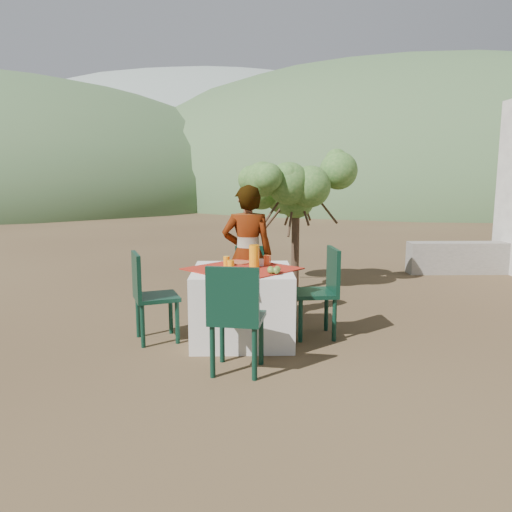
{
  "coord_description": "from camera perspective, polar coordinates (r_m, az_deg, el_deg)",
  "views": [
    {
      "loc": [
        -0.56,
        -5.15,
        1.72
      ],
      "look_at": [
        -0.44,
        0.31,
        0.82
      ],
      "focal_mm": 35.0,
      "sensor_mm": 36.0,
      "label": 1
    }
  ],
  "objects": [
    {
      "name": "napkin_holder",
      "position": [
        5.26,
        0.5,
        -0.75
      ],
      "size": [
        0.07,
        0.05,
        0.08
      ],
      "primitive_type": "cube",
      "rotation": [
        0.0,
        0.0,
        0.34
      ],
      "color": "silver",
      "rests_on": "table"
    },
    {
      "name": "plate_near",
      "position": [
        4.95,
        -2.58,
        -1.76
      ],
      "size": [
        0.24,
        0.24,
        0.01
      ],
      "primitive_type": "cylinder",
      "color": "brown",
      "rests_on": "table"
    },
    {
      "name": "table",
      "position": [
        5.24,
        -1.56,
        -5.51
      ],
      "size": [
        1.3,
        1.3,
        0.76
      ],
      "color": "silver",
      "rests_on": "ground"
    },
    {
      "name": "chair_right",
      "position": [
        5.35,
        7.55,
        -3.61
      ],
      "size": [
        0.47,
        0.47,
        0.96
      ],
      "rotation": [
        0.0,
        0.0,
        4.79
      ],
      "color": "black",
      "rests_on": "ground"
    },
    {
      "name": "hill_far_center",
      "position": [
        57.28,
        -4.69,
        7.54
      ],
      "size": [
        60.0,
        60.0,
        24.0
      ],
      "primitive_type": "ellipsoid",
      "color": "gray",
      "rests_on": "ground"
    },
    {
      "name": "stone_wall",
      "position": [
        9.62,
        24.44,
        -0.18
      ],
      "size": [
        2.6,
        0.35,
        0.55
      ],
      "primitive_type": "cube",
      "color": "gray",
      "rests_on": "ground"
    },
    {
      "name": "fruit_cluster",
      "position": [
        4.88,
        2.03,
        -1.61
      ],
      "size": [
        0.13,
        0.12,
        0.07
      ],
      "color": "olive",
      "rests_on": "table"
    },
    {
      "name": "ground",
      "position": [
        5.46,
        4.79,
        -9.09
      ],
      "size": [
        160.0,
        160.0,
        0.0
      ],
      "primitive_type": "plane",
      "color": "#3B2A1B",
      "rests_on": "ground"
    },
    {
      "name": "chair_far",
      "position": [
        6.31,
        -0.72,
        -2.25
      ],
      "size": [
        0.4,
        0.4,
        0.82
      ],
      "rotation": [
        0.0,
        0.0,
        -0.05
      ],
      "color": "black",
      "rests_on": "ground"
    },
    {
      "name": "plate_far",
      "position": [
        5.45,
        -2.06,
        -0.74
      ],
      "size": [
        0.26,
        0.26,
        0.01
      ],
      "primitive_type": "cylinder",
      "color": "brown",
      "rests_on": "table"
    },
    {
      "name": "hill_near_right",
      "position": [
        43.06,
        15.87,
        6.65
      ],
      "size": [
        48.0,
        48.0,
        20.0
      ],
      "primitive_type": "ellipsoid",
      "color": "#34512D",
      "rests_on": "ground"
    },
    {
      "name": "juice_pitcher",
      "position": [
        5.17,
        -0.2,
        -0.02
      ],
      "size": [
        0.11,
        0.11,
        0.24
      ],
      "primitive_type": "cylinder",
      "color": "orange",
      "rests_on": "table"
    },
    {
      "name": "jar_left",
      "position": [
        5.32,
        1.25,
        -0.49
      ],
      "size": [
        0.07,
        0.07,
        0.11
      ],
      "primitive_type": "cylinder",
      "color": "orange",
      "rests_on": "table"
    },
    {
      "name": "shrub_tree",
      "position": [
        7.46,
        4.98,
        7.05
      ],
      "size": [
        1.54,
        1.51,
        1.81
      ],
      "color": "#463123",
      "rests_on": "ground"
    },
    {
      "name": "chair_near",
      "position": [
        4.29,
        -2.36,
        -6.67
      ],
      "size": [
        0.52,
        0.52,
        0.97
      ],
      "rotation": [
        0.0,
        0.0,
        2.96
      ],
      "color": "black",
      "rests_on": "ground"
    },
    {
      "name": "bowl_plate",
      "position": [
        4.82,
        -1.22,
        -2.08
      ],
      "size": [
        0.19,
        0.19,
        0.01
      ],
      "primitive_type": "cylinder",
      "color": "brown",
      "rests_on": "table"
    },
    {
      "name": "person",
      "position": [
        5.77,
        -0.98,
        0.16
      ],
      "size": [
        0.59,
        0.39,
        1.6
      ],
      "primitive_type": "imported",
      "rotation": [
        0.0,
        0.0,
        3.14
      ],
      "color": "#8C6651",
      "rests_on": "ground"
    },
    {
      "name": "chair_left",
      "position": [
        5.26,
        -12.18,
        -4.1
      ],
      "size": [
        0.55,
        0.55,
        0.94
      ],
      "rotation": [
        0.0,
        0.0,
        1.91
      ],
      "color": "black",
      "rests_on": "ground"
    },
    {
      "name": "glass_near",
      "position": [
        5.0,
        -2.9,
        -1.1
      ],
      "size": [
        0.07,
        0.07,
        0.11
      ],
      "primitive_type": "cylinder",
      "color": "orange",
      "rests_on": "table"
    },
    {
      "name": "jar_right",
      "position": [
        5.41,
        1.44,
        -0.43
      ],
      "size": [
        0.05,
        0.05,
        0.08
      ],
      "primitive_type": "cylinder",
      "color": "orange",
      "rests_on": "table"
    },
    {
      "name": "glass_far",
      "position": [
        5.26,
        -3.39,
        -0.61
      ],
      "size": [
        0.07,
        0.07,
        0.11
      ],
      "primitive_type": "cylinder",
      "color": "orange",
      "rests_on": "table"
    },
    {
      "name": "white_bowl",
      "position": [
        4.81,
        -1.22,
        -1.73
      ],
      "size": [
        0.13,
        0.13,
        0.05
      ],
      "primitive_type": "cylinder",
      "color": "silver",
      "rests_on": "bowl_plate"
    }
  ]
}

